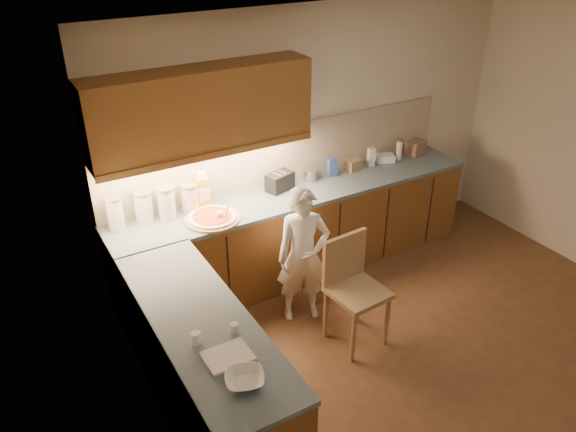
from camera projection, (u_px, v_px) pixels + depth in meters
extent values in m
plane|color=#54341C|center=(440.00, 355.00, 4.76)|extent=(4.50, 4.50, 0.00)
cube|color=beige|center=(317.00, 137.00, 5.65)|extent=(4.50, 0.04, 2.60)
cube|color=beige|center=(173.00, 322.00, 3.14)|extent=(0.04, 4.00, 2.60)
cube|color=white|center=(495.00, 41.00, 3.50)|extent=(4.50, 4.00, 0.04)
cube|color=brown|center=(299.00, 233.00, 5.67)|extent=(3.75, 0.60, 0.88)
cube|color=brown|center=(205.00, 371.00, 3.99)|extent=(0.60, 2.00, 0.88)
cube|color=#4D616E|center=(300.00, 193.00, 5.45)|extent=(3.77, 0.62, 0.04)
cube|color=#4D616E|center=(200.00, 320.00, 3.77)|extent=(0.62, 2.02, 0.04)
cube|color=black|center=(165.00, 295.00, 4.77)|extent=(0.02, 0.01, 0.80)
cube|color=black|center=(229.00, 275.00, 5.04)|extent=(0.02, 0.01, 0.80)
cube|color=black|center=(287.00, 256.00, 5.30)|extent=(0.02, 0.01, 0.80)
cube|color=black|center=(339.00, 240.00, 5.56)|extent=(0.02, 0.01, 0.80)
cube|color=black|center=(386.00, 225.00, 5.83)|extent=(0.02, 0.01, 0.80)
cube|color=black|center=(430.00, 211.00, 6.09)|extent=(0.02, 0.01, 0.80)
cube|color=#B9AB8F|center=(285.00, 153.00, 5.51)|extent=(3.75, 0.02, 0.58)
cube|color=brown|center=(201.00, 110.00, 4.69)|extent=(1.95, 0.35, 0.70)
cube|color=brown|center=(212.00, 156.00, 4.72)|extent=(1.95, 0.02, 0.06)
cylinder|color=tan|center=(212.00, 219.00, 4.93)|extent=(0.49, 0.49, 0.02)
cylinder|color=beige|center=(212.00, 217.00, 4.92)|extent=(0.43, 0.43, 0.02)
cylinder|color=#B13317|center=(212.00, 216.00, 4.92)|extent=(0.34, 0.34, 0.01)
sphere|color=white|center=(220.00, 214.00, 4.90)|extent=(0.06, 0.06, 0.06)
cylinder|color=white|center=(227.00, 212.00, 4.86)|extent=(0.02, 0.12, 0.20)
imported|color=white|center=(303.00, 256.00, 4.93)|extent=(0.55, 0.44, 1.30)
cylinder|color=tan|center=(354.00, 338.00, 4.59)|extent=(0.04, 0.04, 0.49)
cylinder|color=tan|center=(387.00, 321.00, 4.77)|extent=(0.04, 0.04, 0.49)
cylinder|color=tan|center=(326.00, 314.00, 4.86)|extent=(0.04, 0.04, 0.49)
cylinder|color=tan|center=(358.00, 299.00, 5.04)|extent=(0.04, 0.04, 0.49)
cube|color=tan|center=(358.00, 292.00, 4.68)|extent=(0.47, 0.47, 0.04)
cube|color=tan|center=(344.00, 257.00, 4.71)|extent=(0.44, 0.07, 0.44)
imported|color=white|center=(245.00, 379.00, 3.24)|extent=(0.29, 0.29, 0.06)
cylinder|color=beige|center=(115.00, 214.00, 4.74)|extent=(0.14, 0.14, 0.28)
cylinder|color=gray|center=(113.00, 198.00, 4.67)|extent=(0.15, 0.15, 0.02)
cylinder|color=white|center=(144.00, 207.00, 4.86)|extent=(0.15, 0.15, 0.27)
cylinder|color=tan|center=(142.00, 193.00, 4.79)|extent=(0.16, 0.16, 0.02)
cylinder|color=silver|center=(167.00, 204.00, 4.90)|extent=(0.15, 0.15, 0.28)
cylinder|color=tan|center=(165.00, 188.00, 4.83)|extent=(0.16, 0.16, 0.02)
cylinder|color=beige|center=(190.00, 199.00, 5.02)|extent=(0.16, 0.16, 0.25)
cylinder|color=tan|center=(189.00, 185.00, 4.96)|extent=(0.17, 0.17, 0.02)
cube|color=gold|center=(203.00, 193.00, 5.07)|extent=(0.13, 0.10, 0.30)
cube|color=silver|center=(201.00, 175.00, 4.98)|extent=(0.08, 0.06, 0.05)
cube|color=black|center=(280.00, 182.00, 5.42)|extent=(0.30, 0.22, 0.17)
cube|color=#A9AAAE|center=(277.00, 174.00, 5.36)|extent=(0.06, 0.12, 0.00)
cube|color=#A9AAAE|center=(282.00, 172.00, 5.40)|extent=(0.06, 0.12, 0.00)
cylinder|color=#ACACB1|center=(310.00, 175.00, 5.63)|extent=(0.14, 0.14, 0.11)
cylinder|color=#ACACB1|center=(310.00, 170.00, 5.60)|extent=(0.15, 0.15, 0.01)
cube|color=#334F99|center=(332.00, 167.00, 5.70)|extent=(0.10, 0.08, 0.19)
cube|color=#A48058|center=(353.00, 165.00, 5.85)|extent=(0.17, 0.13, 0.11)
cube|color=white|center=(371.00, 157.00, 5.92)|extent=(0.08, 0.08, 0.19)
cube|color=white|center=(385.00, 158.00, 6.05)|extent=(0.23, 0.20, 0.08)
cylinder|color=white|center=(399.00, 150.00, 6.07)|extent=(0.07, 0.07, 0.21)
cylinder|color=gray|center=(400.00, 141.00, 6.01)|extent=(0.07, 0.07, 0.01)
cube|color=#9C7154|center=(416.00, 147.00, 6.21)|extent=(0.22, 0.19, 0.15)
cube|color=silver|center=(228.00, 356.00, 3.43)|extent=(0.28, 0.22, 0.02)
cylinder|color=white|center=(196.00, 338.00, 3.52)|extent=(0.08, 0.08, 0.09)
cylinder|color=silver|center=(234.00, 328.00, 3.61)|extent=(0.07, 0.07, 0.07)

